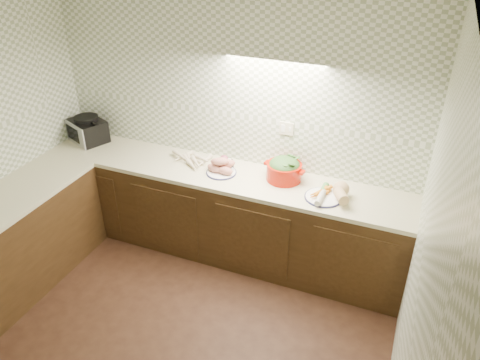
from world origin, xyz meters
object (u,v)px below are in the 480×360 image
at_px(onion_bowl, 225,163).
at_px(veg_plate, 332,192).
at_px(parsnip_pile, 190,159).
at_px(sweet_potato_plate, 221,167).
at_px(dutch_oven, 284,169).
at_px(toaster_oven, 87,130).

bearing_deg(onion_bowl, veg_plate, -8.36).
height_order(onion_bowl, veg_plate, veg_plate).
height_order(parsnip_pile, sweet_potato_plate, sweet_potato_plate).
bearing_deg(dutch_oven, toaster_oven, -170.16).
xyz_separation_m(dutch_oven, veg_plate, (0.47, -0.14, -0.05)).
bearing_deg(toaster_oven, dutch_oven, 23.56).
relative_size(toaster_oven, dutch_oven, 1.19).
bearing_deg(toaster_oven, veg_plate, 20.59).
relative_size(toaster_oven, sweet_potato_plate, 1.66).
distance_m(parsnip_pile, dutch_oven, 0.95).
xyz_separation_m(onion_bowl, dutch_oven, (0.59, -0.02, 0.06)).
xyz_separation_m(toaster_oven, sweet_potato_plate, (1.59, -0.10, -0.07)).
bearing_deg(sweet_potato_plate, parsnip_pile, 168.15).
distance_m(toaster_oven, dutch_oven, 2.17).
relative_size(parsnip_pile, dutch_oven, 0.98).
height_order(sweet_potato_plate, onion_bowl, sweet_potato_plate).
height_order(toaster_oven, dutch_oven, toaster_oven).
relative_size(sweet_potato_plate, dutch_oven, 0.72).
relative_size(onion_bowl, veg_plate, 0.38).
height_order(parsnip_pile, veg_plate, veg_plate).
distance_m(toaster_oven, parsnip_pile, 1.23).
xyz_separation_m(parsnip_pile, sweet_potato_plate, (0.37, -0.08, 0.03)).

